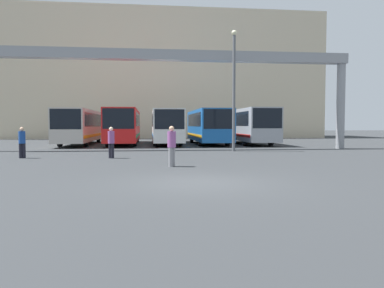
{
  "coord_description": "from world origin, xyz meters",
  "views": [
    {
      "loc": [
        -1.49,
        -11.08,
        1.75
      ],
      "look_at": [
        1.68,
        16.83,
        0.3
      ],
      "focal_mm": 35.0,
      "sensor_mm": 36.0,
      "label": 1
    }
  ],
  "objects_px": {
    "pedestrian_near_right": "(172,145)",
    "lamp_post": "(234,86)",
    "bus_slot_0": "(81,125)",
    "bus_slot_2": "(166,125)",
    "pedestrian_mid_left": "(22,142)",
    "bus_slot_4": "(248,124)",
    "pedestrian_mid_right": "(111,142)",
    "bus_slot_3": "(208,125)",
    "bus_slot_1": "(124,125)"
  },
  "relations": [
    {
      "from": "pedestrian_mid_right",
      "to": "bus_slot_3",
      "type": "bearing_deg",
      "value": 102.33
    },
    {
      "from": "bus_slot_2",
      "to": "pedestrian_near_right",
      "type": "relative_size",
      "value": 7.34
    },
    {
      "from": "bus_slot_3",
      "to": "lamp_post",
      "type": "height_order",
      "value": "lamp_post"
    },
    {
      "from": "bus_slot_3",
      "to": "lamp_post",
      "type": "bearing_deg",
      "value": -88.22
    },
    {
      "from": "bus_slot_2",
      "to": "pedestrian_near_right",
      "type": "height_order",
      "value": "bus_slot_2"
    },
    {
      "from": "bus_slot_1",
      "to": "pedestrian_near_right",
      "type": "relative_size",
      "value": 7.19
    },
    {
      "from": "bus_slot_2",
      "to": "bus_slot_3",
      "type": "relative_size",
      "value": 1.13
    },
    {
      "from": "bus_slot_3",
      "to": "bus_slot_1",
      "type": "bearing_deg",
      "value": 175.43
    },
    {
      "from": "bus_slot_2",
      "to": "pedestrian_mid_right",
      "type": "distance_m",
      "value": 14.77
    },
    {
      "from": "pedestrian_near_right",
      "to": "pedestrian_mid_left",
      "type": "height_order",
      "value": "pedestrian_near_right"
    },
    {
      "from": "bus_slot_3",
      "to": "pedestrian_mid_right",
      "type": "bearing_deg",
      "value": -118.03
    },
    {
      "from": "bus_slot_1",
      "to": "pedestrian_mid_right",
      "type": "relative_size",
      "value": 7.47
    },
    {
      "from": "bus_slot_0",
      "to": "bus_slot_4",
      "type": "xyz_separation_m",
      "value": [
        15.05,
        -0.54,
        0.07
      ]
    },
    {
      "from": "bus_slot_1",
      "to": "pedestrian_mid_right",
      "type": "height_order",
      "value": "bus_slot_1"
    },
    {
      "from": "bus_slot_1",
      "to": "bus_slot_2",
      "type": "height_order",
      "value": "bus_slot_1"
    },
    {
      "from": "bus_slot_1",
      "to": "bus_slot_3",
      "type": "xyz_separation_m",
      "value": [
        7.52,
        -0.6,
        -0.02
      ]
    },
    {
      "from": "bus_slot_3",
      "to": "pedestrian_near_right",
      "type": "height_order",
      "value": "bus_slot_3"
    },
    {
      "from": "bus_slot_2",
      "to": "pedestrian_mid_left",
      "type": "relative_size",
      "value": 7.67
    },
    {
      "from": "bus_slot_0",
      "to": "bus_slot_3",
      "type": "distance_m",
      "value": 11.31
    },
    {
      "from": "bus_slot_4",
      "to": "pedestrian_mid_right",
      "type": "distance_m",
      "value": 17.61
    },
    {
      "from": "bus_slot_3",
      "to": "bus_slot_0",
      "type": "bearing_deg",
      "value": 176.62
    },
    {
      "from": "bus_slot_0",
      "to": "lamp_post",
      "type": "distance_m",
      "value": 15.38
    },
    {
      "from": "pedestrian_mid_left",
      "to": "lamp_post",
      "type": "relative_size",
      "value": 0.2
    },
    {
      "from": "pedestrian_near_right",
      "to": "lamp_post",
      "type": "distance_m",
      "value": 10.44
    },
    {
      "from": "bus_slot_2",
      "to": "pedestrian_mid_left",
      "type": "distance_m",
      "value": 15.98
    },
    {
      "from": "pedestrian_near_right",
      "to": "bus_slot_2",
      "type": "bearing_deg",
      "value": 32.18
    },
    {
      "from": "pedestrian_near_right",
      "to": "bus_slot_1",
      "type": "bearing_deg",
      "value": 43.77
    },
    {
      "from": "bus_slot_1",
      "to": "bus_slot_3",
      "type": "distance_m",
      "value": 7.55
    },
    {
      "from": "bus_slot_4",
      "to": "lamp_post",
      "type": "height_order",
      "value": "lamp_post"
    },
    {
      "from": "pedestrian_near_right",
      "to": "pedestrian_mid_right",
      "type": "relative_size",
      "value": 1.04
    },
    {
      "from": "pedestrian_near_right",
      "to": "lamp_post",
      "type": "bearing_deg",
      "value": 6.02
    },
    {
      "from": "bus_slot_1",
      "to": "lamp_post",
      "type": "xyz_separation_m",
      "value": [
        7.81,
        -9.73,
        2.55
      ]
    },
    {
      "from": "bus_slot_0",
      "to": "bus_slot_4",
      "type": "height_order",
      "value": "bus_slot_4"
    },
    {
      "from": "bus_slot_0",
      "to": "pedestrian_mid_left",
      "type": "distance_m",
      "value": 13.72
    },
    {
      "from": "pedestrian_mid_right",
      "to": "pedestrian_mid_left",
      "type": "bearing_deg",
      "value": -146.77
    },
    {
      "from": "bus_slot_4",
      "to": "pedestrian_mid_right",
      "type": "relative_size",
      "value": 6.89
    },
    {
      "from": "bus_slot_0",
      "to": "bus_slot_3",
      "type": "xyz_separation_m",
      "value": [
        11.29,
        -0.67,
        0.02
      ]
    },
    {
      "from": "pedestrian_mid_left",
      "to": "bus_slot_4",
      "type": "bearing_deg",
      "value": 28.45
    },
    {
      "from": "bus_slot_2",
      "to": "bus_slot_3",
      "type": "height_order",
      "value": "bus_slot_3"
    },
    {
      "from": "bus_slot_2",
      "to": "pedestrian_near_right",
      "type": "xyz_separation_m",
      "value": [
        -0.58,
        -18.57,
        -0.84
      ]
    },
    {
      "from": "bus_slot_2",
      "to": "lamp_post",
      "type": "bearing_deg",
      "value": -67.68
    },
    {
      "from": "pedestrian_mid_left",
      "to": "lamp_post",
      "type": "height_order",
      "value": "lamp_post"
    },
    {
      "from": "bus_slot_1",
      "to": "pedestrian_near_right",
      "type": "distance_m",
      "value": 18.73
    },
    {
      "from": "bus_slot_0",
      "to": "bus_slot_2",
      "type": "relative_size",
      "value": 0.99
    },
    {
      "from": "bus_slot_4",
      "to": "pedestrian_mid_right",
      "type": "bearing_deg",
      "value": -128.72
    },
    {
      "from": "bus_slot_1",
      "to": "bus_slot_4",
      "type": "bearing_deg",
      "value": -2.41
    },
    {
      "from": "bus_slot_0",
      "to": "bus_slot_1",
      "type": "xyz_separation_m",
      "value": [
        3.76,
        -0.07,
        0.03
      ]
    },
    {
      "from": "pedestrian_mid_left",
      "to": "lamp_post",
      "type": "xyz_separation_m",
      "value": [
        12.16,
        3.89,
        3.46
      ]
    },
    {
      "from": "bus_slot_4",
      "to": "bus_slot_2",
      "type": "bearing_deg",
      "value": 175.42
    },
    {
      "from": "bus_slot_0",
      "to": "bus_slot_2",
      "type": "height_order",
      "value": "bus_slot_2"
    }
  ]
}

